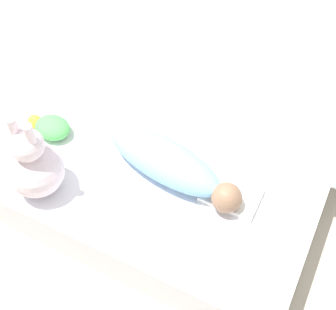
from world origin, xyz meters
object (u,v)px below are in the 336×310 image
Objects in this scene: pillow at (310,137)px; turtle_plush at (51,127)px; swaddled_baby at (170,163)px; bunny_plush at (34,165)px.

pillow reaches higher than turtle_plush.
bunny_plush is at bearing -136.74° from swaddled_baby.
bunny_plush is 1.85× the size of turtle_plush.
bunny_plush is (0.83, 0.63, 0.08)m from pillow.
swaddled_baby is at bearing 40.73° from pillow.
pillow is 1.94× the size of turtle_plush.
bunny_plush is at bearing 116.87° from turtle_plush.
bunny_plush is at bearing 37.38° from pillow.
swaddled_baby is 0.48m from bunny_plush.
bunny_plush reaches higher than pillow.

